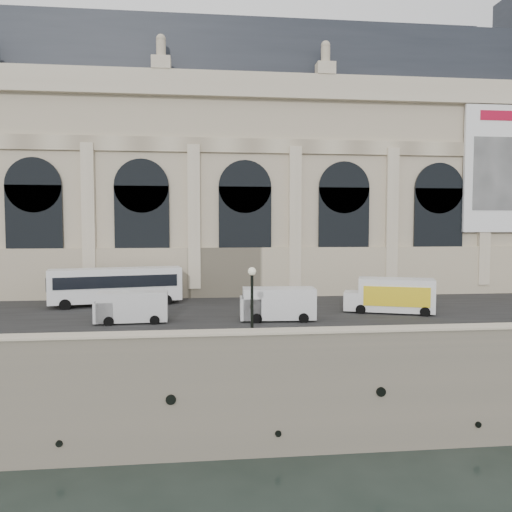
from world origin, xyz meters
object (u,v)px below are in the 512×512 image
Objects in this scene: bus_left at (116,285)px; van_b at (274,304)px; van_c at (128,307)px; box_truck at (391,296)px; lamp_left at (252,307)px.

bus_left is 15.61m from van_b.
box_truck reaches higher than van_c.
van_b is 1.08× the size of van_c.
lamp_left is at bearing -141.19° from box_truck.
box_truck is at bearing 12.63° from van_b.
van_c is (2.25, -8.31, -0.71)m from bus_left.
van_b is 8.21m from lamp_left.
bus_left is 8.64m from van_c.
lamp_left is (-12.42, -9.99, 0.91)m from box_truck.
van_c is (-10.80, 0.25, -0.09)m from van_b.
lamp_left is (8.34, -8.00, 1.17)m from van_c.
lamp_left reaches higher than van_c.
van_b reaches higher than van_c.
bus_left is at bearing 123.01° from lamp_left.
van_b is 1.21× the size of lamp_left.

